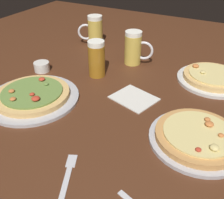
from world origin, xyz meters
TOP-DOWN VIEW (x-y plane):
  - ground_plane at (0.00, 0.00)m, footprint 2.40×2.40m
  - pizza_plate_near at (-0.27, -0.11)m, footprint 0.33×0.33m
  - pizza_plate_far at (0.28, 0.34)m, footprint 0.28×0.28m
  - pizza_plate_side at (0.31, -0.05)m, footprint 0.28×0.28m
  - beer_mug_dark at (-0.07, 0.35)m, footprint 0.13×0.08m
  - beer_mug_amber at (-0.36, 0.47)m, footprint 0.13×0.09m
  - beer_mug_pale at (-0.16, 0.17)m, footprint 0.08×0.12m
  - ramekin_sauce at (-0.40, 0.09)m, footprint 0.07×0.07m
  - napkin_folded at (0.05, 0.07)m, footprint 0.18×0.16m
  - fork_left at (0.06, -0.36)m, footprint 0.11×0.20m

SIDE VIEW (x-z plane):
  - ground_plane at x=0.00m, z-range -0.03..0.00m
  - fork_left at x=0.06m, z-range 0.00..0.01m
  - napkin_folded at x=0.05m, z-range 0.00..0.01m
  - pizza_plate_near at x=-0.27m, z-range -0.01..0.04m
  - pizza_plate_far at x=0.28m, z-range -0.01..0.04m
  - pizza_plate_side at x=0.31m, z-range -0.01..0.04m
  - ramekin_sauce at x=-0.40m, z-range 0.00..0.04m
  - beer_mug_dark at x=-0.07m, z-range 0.00..0.15m
  - beer_mug_pale at x=-0.16m, z-range 0.00..0.15m
  - beer_mug_amber at x=-0.36m, z-range 0.00..0.15m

